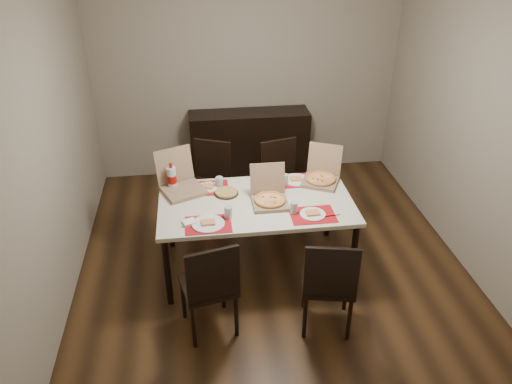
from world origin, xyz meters
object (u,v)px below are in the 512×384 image
chair_near_left (210,285)px  dip_bowl (265,191)px  chair_far_right (282,179)px  chair_near_right (329,282)px  chair_far_left (210,179)px  pizza_box_center (269,197)px  dining_table (256,207)px  soda_bottle (172,178)px  sideboard (250,146)px

chair_near_left → dip_bowl: (0.58, 1.00, 0.25)m
chair_near_left → chair_far_right: (0.88, 1.69, 0.00)m
chair_near_right → dip_bowl: bearing=108.7°
chair_far_left → pizza_box_center: 1.12m
chair_near_right → chair_far_left: bearing=114.9°
dining_table → chair_far_left: bearing=112.9°
chair_near_left → chair_far_right: same height
pizza_box_center → chair_far_left: bearing=118.1°
chair_near_right → chair_far_left: 2.05m
dining_table → chair_near_left: size_ratio=1.94×
chair_near_right → dip_bowl: chair_near_right is taller
chair_near_left → soda_bottle: soda_bottle is taller
chair_near_left → chair_near_right: (0.95, -0.09, 0.00)m
dining_table → dip_bowl: 0.20m
chair_near_left → pizza_box_center: size_ratio=2.57×
chair_near_left → dining_table: bearing=60.4°
chair_near_right → soda_bottle: size_ratio=3.40×
dining_table → dip_bowl: bearing=55.6°
chair_far_left → chair_far_right: size_ratio=1.00×
dining_table → chair_far_left: chair_far_left is taller
dining_table → chair_far_left: size_ratio=1.94×
chair_far_left → soda_bottle: (-0.38, -0.58, 0.35)m
soda_bottle → dining_table: bearing=-23.8°
sideboard → soda_bottle: 1.86m
chair_far_right → dip_bowl: bearing=-113.1°
chair_near_left → soda_bottle: 1.27m
pizza_box_center → dip_bowl: pizza_box_center is taller
chair_near_left → chair_near_right: bearing=-5.2°
pizza_box_center → chair_near_right: bearing=-68.7°
sideboard → dip_bowl: sideboard is taller
chair_near_left → chair_far_left: 1.77m
chair_near_right → chair_far_left: same height
chair_far_left → soda_bottle: bearing=-123.1°
soda_bottle → chair_far_right: bearing=23.3°
soda_bottle → chair_near_left: bearing=-76.2°
chair_near_left → dip_bowl: bearing=59.6°
chair_far_left → dip_bowl: bearing=-57.4°
sideboard → pizza_box_center: size_ratio=4.14×
sideboard → chair_near_right: size_ratio=1.61×
chair_far_left → dip_bowl: (0.49, -0.77, 0.25)m
pizza_box_center → soda_bottle: bearing=157.3°
chair_near_left → dip_bowl: chair_near_left is taller
soda_bottle → chair_far_left: bearing=56.9°
sideboard → soda_bottle: (-0.93, -1.55, 0.42)m
chair_far_right → dip_bowl: size_ratio=7.14×
chair_near_right → chair_far_right: same height
dining_table → soda_bottle: (-0.77, 0.34, 0.18)m
chair_far_right → pizza_box_center: 0.96m
chair_far_right → soda_bottle: 1.32m
sideboard → soda_bottle: size_ratio=5.49×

